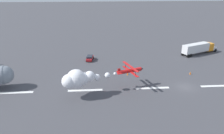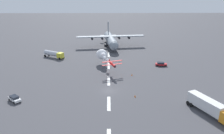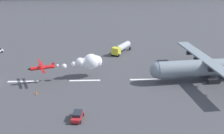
{
  "view_description": "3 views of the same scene",
  "coord_description": "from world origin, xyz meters",
  "px_view_note": "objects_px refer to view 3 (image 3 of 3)",
  "views": [
    {
      "loc": [
        20.85,
        46.69,
        24.01
      ],
      "look_at": [
        17.25,
        -3.07,
        4.41
      ],
      "focal_mm": 36.01,
      "sensor_mm": 36.0,
      "label": 1
    },
    {
      "loc": [
        -63.14,
        -0.07,
        29.53
      ],
      "look_at": [
        13.3,
        -1.15,
        2.98
      ],
      "focal_mm": 37.01,
      "sensor_mm": 36.0,
      "label": 2
    },
    {
      "loc": [
        27.43,
        -77.47,
        31.06
      ],
      "look_at": [
        30.77,
        0.0,
        3.59
      ],
      "focal_mm": 51.51,
      "sensor_mm": 36.0,
      "label": 3
    }
  ],
  "objects_px": {
    "stunt_biplane_red": "(88,62)",
    "cargo_transport_plane": "(202,67)",
    "fuel_tanker_truck": "(121,48)",
    "traffic_cone_far": "(36,93)",
    "followme_car_yellow": "(77,116)"
  },
  "relations": [
    {
      "from": "stunt_biplane_red",
      "to": "traffic_cone_far",
      "type": "relative_size",
      "value": 24.88
    },
    {
      "from": "fuel_tanker_truck",
      "to": "followme_car_yellow",
      "type": "height_order",
      "value": "fuel_tanker_truck"
    },
    {
      "from": "fuel_tanker_truck",
      "to": "stunt_biplane_red",
      "type": "bearing_deg",
      "value": -115.73
    },
    {
      "from": "fuel_tanker_truck",
      "to": "followme_car_yellow",
      "type": "xyz_separation_m",
      "value": [
        -11.83,
        -44.76,
        -0.94
      ]
    },
    {
      "from": "stunt_biplane_red",
      "to": "followme_car_yellow",
      "type": "bearing_deg",
      "value": -93.55
    },
    {
      "from": "cargo_transport_plane",
      "to": "fuel_tanker_truck",
      "type": "xyz_separation_m",
      "value": [
        -18.93,
        25.25,
        -1.81
      ]
    },
    {
      "from": "stunt_biplane_red",
      "to": "fuel_tanker_truck",
      "type": "height_order",
      "value": "stunt_biplane_red"
    },
    {
      "from": "stunt_biplane_red",
      "to": "cargo_transport_plane",
      "type": "bearing_deg",
      "value": -7.18
    },
    {
      "from": "cargo_transport_plane",
      "to": "stunt_biplane_red",
      "type": "height_order",
      "value": "cargo_transport_plane"
    },
    {
      "from": "cargo_transport_plane",
      "to": "followme_car_yellow",
      "type": "bearing_deg",
      "value": -147.61
    },
    {
      "from": "followme_car_yellow",
      "to": "traffic_cone_far",
      "type": "bearing_deg",
      "value": 129.59
    },
    {
      "from": "stunt_biplane_red",
      "to": "traffic_cone_far",
      "type": "distance_m",
      "value": 16.35
    },
    {
      "from": "cargo_transport_plane",
      "to": "followme_car_yellow",
      "type": "relative_size",
      "value": 7.58
    },
    {
      "from": "followme_car_yellow",
      "to": "traffic_cone_far",
      "type": "distance_m",
      "value": 16.23
    },
    {
      "from": "cargo_transport_plane",
      "to": "traffic_cone_far",
      "type": "bearing_deg",
      "value": -170.32
    }
  ]
}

